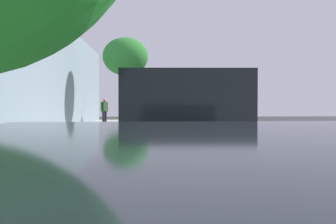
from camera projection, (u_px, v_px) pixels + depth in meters
ground at (195, 145)px, 15.23m from camera, size 61.73×61.73×0.00m
sidewalk at (83, 144)px, 15.07m from camera, size 3.71×38.58×0.15m
curb_edge at (137, 144)px, 15.14m from camera, size 0.16×38.58×0.15m
lane_stripe_centre at (256, 141)px, 16.72m from camera, size 0.14×35.80×0.01m
lane_stripe_bike_edge at (177, 145)px, 15.20m from camera, size 0.12×38.58×0.01m
building_facade at (24, 70)px, 14.92m from camera, size 0.50×38.58×5.50m
parked_sedan_red_nearest at (159, 114)px, 29.74m from camera, size 1.88×4.42×1.52m
parked_sedan_dark_blue_second at (163, 118)px, 22.18m from camera, size 1.89×4.43×1.52m
parked_pickup_green_mid at (173, 125)px, 12.35m from camera, size 2.23×5.39×1.95m
parked_suv_grey_far at (182, 137)px, 6.55m from camera, size 2.06×4.74×1.99m
bicycle_at_curb at (150, 130)px, 18.12m from camera, size 1.59×0.73×0.72m
cyclist_with_backpack at (145, 114)px, 18.55m from camera, size 0.50×0.59×1.70m
street_tree_near_cyclist at (125, 58)px, 23.15m from camera, size 2.53×2.53×5.03m
pedestrian_on_phone at (104, 110)px, 26.33m from camera, size 0.42×0.51×1.70m
fire_hydrant at (114, 141)px, 10.76m from camera, size 0.22×0.22×0.84m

